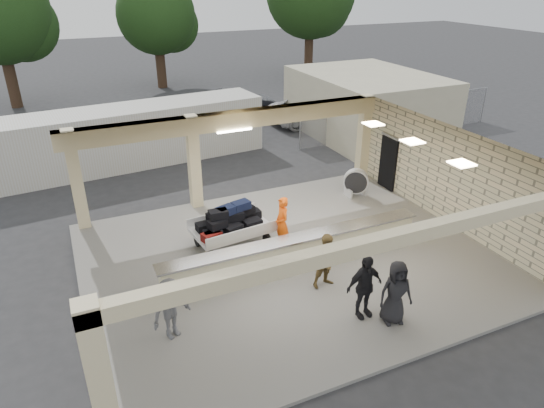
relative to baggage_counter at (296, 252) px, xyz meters
name	(u,v)px	position (x,y,z in m)	size (l,w,h in m)	color
ground	(288,261)	(0.00, 0.50, -0.59)	(120.00, 120.00, 0.00)	#28292B
pavilion	(286,211)	(0.21, 1.16, 0.76)	(12.01, 10.00, 3.55)	slate
baggage_counter	(296,252)	(0.00, 0.00, 0.00)	(8.20, 0.58, 0.98)	beige
luggage_cart	(230,224)	(-1.34, 1.93, 0.30)	(2.58, 1.77, 1.41)	silver
drum_fan	(356,182)	(4.40, 3.58, 0.09)	(0.98, 0.82, 1.07)	silver
baggage_handler	(282,223)	(0.09, 1.16, 0.38)	(0.63, 0.35, 1.73)	#FF570D
passenger_a	(327,261)	(0.34, -1.21, 0.31)	(0.78, 0.34, 1.60)	olive
passenger_b	(364,286)	(0.52, -2.71, 0.39)	(1.02, 0.37, 1.75)	black
passenger_c	(171,309)	(-4.06, -1.52, 0.31)	(1.04, 0.36, 1.60)	#525357
passenger_d	(396,292)	(1.09, -3.21, 0.37)	(0.83, 0.34, 1.71)	black
car_white_a	(315,109)	(8.03, 13.49, 0.18)	(2.55, 5.39, 1.54)	silver
car_white_b	(387,104)	(12.81, 13.04, 0.08)	(1.57, 4.22, 1.33)	silver
car_dark	(237,103)	(4.29, 16.48, 0.22)	(1.70, 4.82, 1.61)	black
container_white	(134,135)	(-2.71, 11.03, 0.71)	(12.00, 2.40, 2.60)	silver
fence	(400,116)	(11.00, 9.50, 0.47)	(12.06, 0.06, 2.03)	gray
tree_left	(3,15)	(-7.68, 24.66, 5.00)	(6.60, 6.30, 9.00)	#382619
tree_mid	(160,18)	(2.32, 26.66, 4.38)	(6.00, 5.60, 8.00)	#382619
adjacent_building	(366,104)	(9.50, 10.50, 1.01)	(6.00, 8.00, 3.20)	#C1B999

